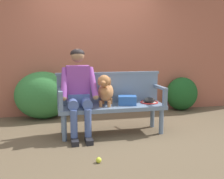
{
  "coord_description": "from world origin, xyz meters",
  "views": [
    {
      "loc": [
        -0.88,
        -3.9,
        1.32
      ],
      "look_at": [
        0.0,
        0.0,
        0.7
      ],
      "focal_mm": 42.22,
      "sensor_mm": 36.0,
      "label": 1
    }
  ],
  "objects_px": {
    "baseball_glove": "(149,100)",
    "tennis_ball": "(99,160)",
    "dog_on_bench": "(105,90)",
    "sports_bag": "(127,100)",
    "garden_bench": "(112,109)",
    "person_seated": "(79,89)",
    "tennis_racket": "(148,102)"
  },
  "relations": [
    {
      "from": "baseball_glove",
      "to": "sports_bag",
      "type": "distance_m",
      "value": 0.38
    },
    {
      "from": "garden_bench",
      "to": "baseball_glove",
      "type": "xyz_separation_m",
      "value": [
        0.63,
        0.05,
        0.1
      ]
    },
    {
      "from": "sports_bag",
      "to": "garden_bench",
      "type": "bearing_deg",
      "value": -179.75
    },
    {
      "from": "garden_bench",
      "to": "sports_bag",
      "type": "relative_size",
      "value": 5.9
    },
    {
      "from": "person_seated",
      "to": "sports_bag",
      "type": "height_order",
      "value": "person_seated"
    },
    {
      "from": "garden_bench",
      "to": "baseball_glove",
      "type": "distance_m",
      "value": 0.64
    },
    {
      "from": "dog_on_bench",
      "to": "baseball_glove",
      "type": "height_order",
      "value": "dog_on_bench"
    },
    {
      "from": "dog_on_bench",
      "to": "sports_bag",
      "type": "relative_size",
      "value": 1.76
    },
    {
      "from": "garden_bench",
      "to": "dog_on_bench",
      "type": "xyz_separation_m",
      "value": [
        -0.11,
        -0.02,
        0.31
      ]
    },
    {
      "from": "garden_bench",
      "to": "tennis_racket",
      "type": "distance_m",
      "value": 0.64
    },
    {
      "from": "dog_on_bench",
      "to": "sports_bag",
      "type": "height_order",
      "value": "dog_on_bench"
    },
    {
      "from": "baseball_glove",
      "to": "tennis_ball",
      "type": "distance_m",
      "value": 1.55
    },
    {
      "from": "person_seated",
      "to": "dog_on_bench",
      "type": "bearing_deg",
      "value": -1.57
    },
    {
      "from": "tennis_racket",
      "to": "tennis_ball",
      "type": "relative_size",
      "value": 8.82
    },
    {
      "from": "dog_on_bench",
      "to": "sports_bag",
      "type": "xyz_separation_m",
      "value": [
        0.35,
        0.02,
        -0.18
      ]
    },
    {
      "from": "tennis_racket",
      "to": "baseball_glove",
      "type": "xyz_separation_m",
      "value": [
        0.0,
        -0.04,
        0.04
      ]
    },
    {
      "from": "sports_bag",
      "to": "baseball_glove",
      "type": "bearing_deg",
      "value": 6.77
    },
    {
      "from": "tennis_racket",
      "to": "baseball_glove",
      "type": "bearing_deg",
      "value": -88.41
    },
    {
      "from": "baseball_glove",
      "to": "person_seated",
      "type": "bearing_deg",
      "value": 149.52
    },
    {
      "from": "garden_bench",
      "to": "person_seated",
      "type": "xyz_separation_m",
      "value": [
        -0.51,
        -0.01,
        0.33
      ]
    },
    {
      "from": "garden_bench",
      "to": "person_seated",
      "type": "height_order",
      "value": "person_seated"
    },
    {
      "from": "garden_bench",
      "to": "tennis_ball",
      "type": "distance_m",
      "value": 1.15
    },
    {
      "from": "baseball_glove",
      "to": "tennis_ball",
      "type": "bearing_deg",
      "value": -166.95
    },
    {
      "from": "sports_bag",
      "to": "tennis_ball",
      "type": "relative_size",
      "value": 4.24
    },
    {
      "from": "tennis_racket",
      "to": "tennis_ball",
      "type": "bearing_deg",
      "value": -132.56
    },
    {
      "from": "baseball_glove",
      "to": "tennis_ball",
      "type": "xyz_separation_m",
      "value": [
        -1.02,
        -1.07,
        -0.46
      ]
    },
    {
      "from": "person_seated",
      "to": "baseball_glove",
      "type": "bearing_deg",
      "value": 2.95
    },
    {
      "from": "dog_on_bench",
      "to": "sports_bag",
      "type": "distance_m",
      "value": 0.4
    },
    {
      "from": "baseball_glove",
      "to": "dog_on_bench",
      "type": "bearing_deg",
      "value": 152.0
    },
    {
      "from": "person_seated",
      "to": "tennis_ball",
      "type": "xyz_separation_m",
      "value": [
        0.12,
        -1.01,
        -0.69
      ]
    },
    {
      "from": "person_seated",
      "to": "tennis_racket",
      "type": "xyz_separation_m",
      "value": [
        1.14,
        0.09,
        -0.26
      ]
    },
    {
      "from": "garden_bench",
      "to": "sports_bag",
      "type": "distance_m",
      "value": 0.28
    }
  ]
}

